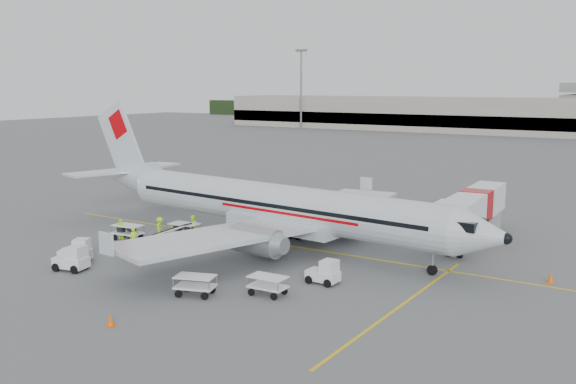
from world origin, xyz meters
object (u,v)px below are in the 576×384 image
object	(u,v)px
aircraft	(276,177)
tug_aft	(75,250)
tug_mid	(71,258)
tug_fore	(323,271)
jet_bridge	(475,216)
belt_loader	(174,230)

from	to	relation	value
aircraft	tug_aft	distance (m)	15.52
tug_mid	tug_fore	bearing A→B (deg)	10.82
aircraft	tug_mid	size ratio (longest dim) A/B	17.55
tug_mid	tug_aft	distance (m)	2.10
jet_bridge	tug_fore	distance (m)	16.80
jet_bridge	belt_loader	xyz separation A→B (m)	(-19.10, -13.93, -0.84)
tug_fore	tug_mid	xyz separation A→B (m)	(-15.57, -6.60, 0.08)
aircraft	tug_fore	world-z (taller)	aircraft
jet_bridge	tug_aft	xyz separation A→B (m)	(-21.65, -21.18, -1.21)
tug_fore	tug_aft	world-z (taller)	tug_aft
aircraft	belt_loader	world-z (taller)	aircraft
jet_bridge	tug_aft	distance (m)	30.31
aircraft	tug_mid	xyz separation A→B (m)	(-7.68, -13.24, -4.48)
jet_bridge	tug_fore	size ratio (longest dim) A/B	7.75
tug_mid	tug_aft	bearing A→B (deg)	121.37
belt_loader	tug_aft	bearing A→B (deg)	-103.77
tug_fore	tug_mid	size ratio (longest dim) A/B	0.91
tug_mid	tug_aft	size ratio (longest dim) A/B	1.03
tug_fore	jet_bridge	bearing A→B (deg)	75.32
tug_fore	tug_mid	bearing A→B (deg)	-155.64
jet_bridge	belt_loader	distance (m)	23.65
tug_mid	belt_loader	bearing A→B (deg)	70.63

